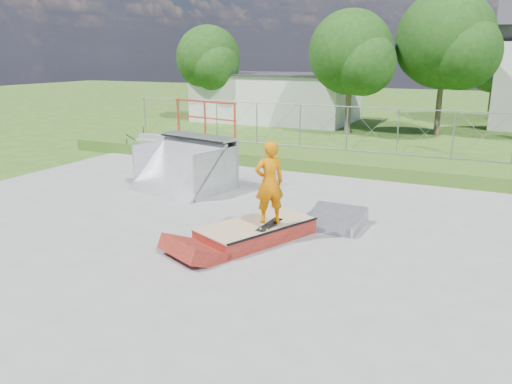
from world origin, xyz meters
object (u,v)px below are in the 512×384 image
at_px(grind_box, 256,232).
at_px(flat_bank_ramp, 334,220).
at_px(skater, 269,185).
at_px(quarter_pipe, 181,148).

relative_size(grind_box, flat_bank_ramp, 2.11).
bearing_deg(skater, grind_box, -58.80).
bearing_deg(quarter_pipe, grind_box, -24.39).
relative_size(quarter_pipe, skater, 1.48).
distance_m(quarter_pipe, skater, 5.49).
xyz_separation_m(quarter_pipe, skater, (4.48, -3.18, 0.00)).
distance_m(flat_bank_ramp, skater, 2.34).
bearing_deg(grind_box, flat_bank_ramp, 72.89).
distance_m(grind_box, quarter_pipe, 5.27).
bearing_deg(quarter_pipe, skater, -22.85).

